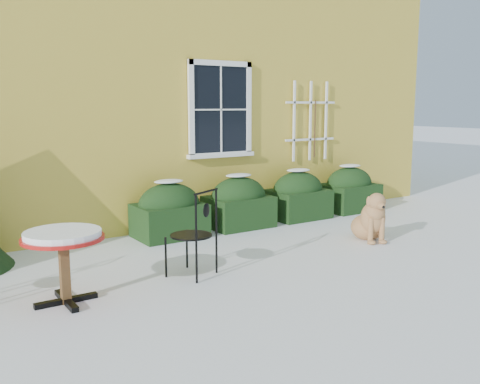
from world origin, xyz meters
TOP-DOWN VIEW (x-y plane):
  - ground at (0.00, 0.00)m, footprint 80.00×80.00m
  - house at (0.00, 7.00)m, footprint 12.40×8.40m
  - hedge_row at (1.65, 2.55)m, footprint 4.95×0.80m
  - bistro_table at (-2.47, 0.57)m, footprint 0.84×0.84m
  - patio_chair_near at (-0.90, 0.63)m, footprint 0.63×0.63m
  - dog at (2.16, 0.64)m, footprint 0.66×0.84m

SIDE VIEW (x-z plane):
  - ground at x=0.00m, z-range 0.00..0.00m
  - dog at x=2.16m, z-range -0.08..0.71m
  - hedge_row at x=1.65m, z-range -0.05..0.86m
  - patio_chair_near at x=-0.90m, z-range 0.00..1.06m
  - bistro_table at x=-2.47m, z-range 0.26..1.04m
  - house at x=0.00m, z-range 0.02..6.42m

